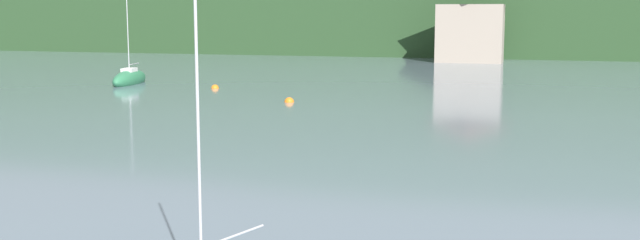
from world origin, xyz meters
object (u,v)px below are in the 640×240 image
Objects in this scene: sailboat_far_5 at (130,79)px; mooring_buoy_far at (289,102)px; shore_building_west at (470,24)px; mooring_buoy_near at (215,88)px.

sailboat_far_5 is 11.96× the size of mooring_buoy_far.
mooring_buoy_far is at bearing -99.97° from shore_building_west.
shore_building_west is 15.61× the size of mooring_buoy_near.
shore_building_west is 40.67m from mooring_buoy_far.
sailboat_far_5 is 17.11m from mooring_buoy_far.
mooring_buoy_near is at bearing 140.90° from mooring_buoy_far.
mooring_buoy_far is at bearing -39.10° from mooring_buoy_near.
mooring_buoy_near is at bearing -113.65° from shore_building_west.
shore_building_west is at bearing 66.35° from mooring_buoy_near.
shore_building_west is 14.44× the size of mooring_buoy_far.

